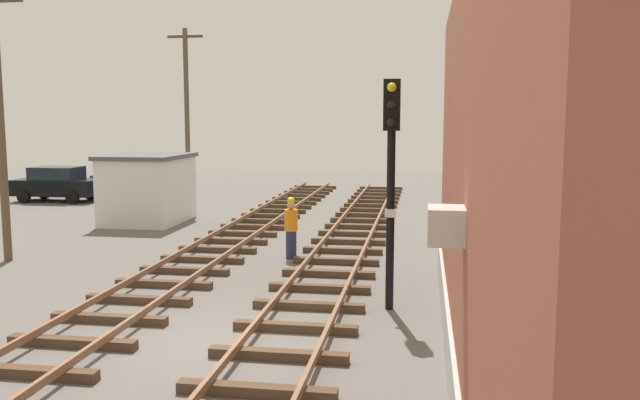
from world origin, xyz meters
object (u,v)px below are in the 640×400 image
(signal_mast, at_px, (391,166))
(utility_pole_far, at_px, (187,112))
(control_hut, at_px, (148,188))
(parked_car_black, at_px, (57,184))
(utility_pole_near, at_px, (0,120))
(track_worker_foreground, at_px, (291,228))
(parked_car_blue, at_px, (134,179))

(signal_mast, height_order, utility_pole_far, utility_pole_far)
(control_hut, bearing_deg, parked_car_black, 142.48)
(control_hut, height_order, parked_car_black, control_hut)
(control_hut, xyz_separation_m, utility_pole_near, (-1.15, -7.53, 2.77))
(parked_car_black, height_order, utility_pole_far, utility_pole_far)
(parked_car_black, relative_size, track_worker_foreground, 2.25)
(utility_pole_near, relative_size, utility_pole_far, 0.92)
(signal_mast, bearing_deg, utility_pole_near, 164.29)
(parked_car_black, bearing_deg, signal_mast, -42.86)
(parked_car_blue, height_order, track_worker_foreground, track_worker_foreground)
(utility_pole_near, xyz_separation_m, utility_pole_far, (0.30, 14.52, 0.35))
(parked_car_black, height_order, track_worker_foreground, track_worker_foreground)
(utility_pole_far, bearing_deg, parked_car_blue, 155.57)
(track_worker_foreground, bearing_deg, utility_pole_near, -168.87)
(track_worker_foreground, bearing_deg, parked_car_blue, 128.78)
(signal_mast, height_order, control_hut, signal_mast)
(utility_pole_near, xyz_separation_m, track_worker_foreground, (8.27, 1.63, -3.23))
(parked_car_black, bearing_deg, parked_car_blue, 48.82)
(control_hut, relative_size, utility_pole_near, 0.48)
(parked_car_blue, xyz_separation_m, utility_pole_far, (3.76, -1.71, 3.61))
(control_hut, xyz_separation_m, utility_pole_far, (-0.85, 6.99, 3.12))
(utility_pole_far, height_order, track_worker_foreground, utility_pole_far)
(parked_car_blue, relative_size, track_worker_foreground, 2.25)
(parked_car_black, bearing_deg, utility_pole_far, 12.08)
(parked_car_blue, height_order, parked_car_black, same)
(parked_car_black, distance_m, track_worker_foreground, 18.45)
(signal_mast, height_order, utility_pole_near, utility_pole_near)
(track_worker_foreground, bearing_deg, utility_pole_far, 121.73)
(control_hut, bearing_deg, track_worker_foreground, -39.64)
(control_hut, bearing_deg, utility_pole_far, 96.90)
(control_hut, height_order, utility_pole_far, utility_pole_far)
(signal_mast, bearing_deg, utility_pole_far, 122.21)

